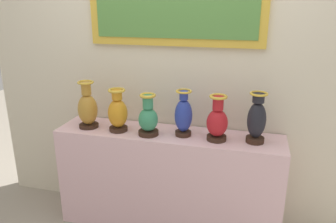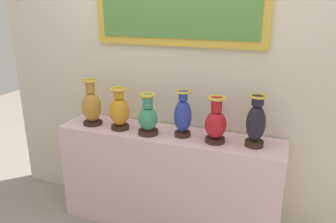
{
  "view_description": "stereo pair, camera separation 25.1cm",
  "coord_description": "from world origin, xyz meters",
  "px_view_note": "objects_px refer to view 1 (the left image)",
  "views": [
    {
      "loc": [
        0.61,
        -2.31,
        1.8
      ],
      "look_at": [
        0.0,
        0.0,
        1.02
      ],
      "focal_mm": 35.36,
      "sensor_mm": 36.0,
      "label": 1
    },
    {
      "loc": [
        0.85,
        -2.23,
        1.8
      ],
      "look_at": [
        0.0,
        0.0,
        1.02
      ],
      "focal_mm": 35.36,
      "sensor_mm": 36.0,
      "label": 2
    }
  ],
  "objects_px": {
    "vase_ochre": "(88,108)",
    "vase_amber": "(118,112)",
    "vase_jade": "(148,118)",
    "vase_cobalt": "(183,115)",
    "vase_onyx": "(257,120)",
    "vase_crimson": "(217,121)"
  },
  "relations": [
    {
      "from": "vase_onyx",
      "to": "vase_jade",
      "type": "bearing_deg",
      "value": -175.53
    },
    {
      "from": "vase_ochre",
      "to": "vase_amber",
      "type": "xyz_separation_m",
      "value": [
        0.26,
        -0.01,
        -0.01
      ]
    },
    {
      "from": "vase_amber",
      "to": "vase_jade",
      "type": "height_order",
      "value": "vase_amber"
    },
    {
      "from": "vase_cobalt",
      "to": "vase_crimson",
      "type": "relative_size",
      "value": 1.04
    },
    {
      "from": "vase_onyx",
      "to": "vase_ochre",
      "type": "bearing_deg",
      "value": -178.67
    },
    {
      "from": "vase_ochre",
      "to": "vase_amber",
      "type": "height_order",
      "value": "vase_ochre"
    },
    {
      "from": "vase_jade",
      "to": "vase_cobalt",
      "type": "relative_size",
      "value": 0.91
    },
    {
      "from": "vase_amber",
      "to": "vase_jade",
      "type": "bearing_deg",
      "value": -4.41
    },
    {
      "from": "vase_amber",
      "to": "vase_crimson",
      "type": "relative_size",
      "value": 0.99
    },
    {
      "from": "vase_amber",
      "to": "vase_cobalt",
      "type": "bearing_deg",
      "value": 4.03
    },
    {
      "from": "vase_crimson",
      "to": "vase_cobalt",
      "type": "bearing_deg",
      "value": 174.56
    },
    {
      "from": "vase_jade",
      "to": "vase_onyx",
      "type": "bearing_deg",
      "value": 4.47
    },
    {
      "from": "vase_ochre",
      "to": "vase_amber",
      "type": "relative_size",
      "value": 1.12
    },
    {
      "from": "vase_amber",
      "to": "vase_jade",
      "type": "distance_m",
      "value": 0.26
    },
    {
      "from": "vase_amber",
      "to": "vase_ochre",
      "type": "bearing_deg",
      "value": 177.47
    },
    {
      "from": "vase_ochre",
      "to": "vase_crimson",
      "type": "bearing_deg",
      "value": 0.01
    },
    {
      "from": "vase_jade",
      "to": "vase_cobalt",
      "type": "xyz_separation_m",
      "value": [
        0.26,
        0.06,
        0.03
      ]
    },
    {
      "from": "vase_amber",
      "to": "vase_onyx",
      "type": "xyz_separation_m",
      "value": [
        1.05,
        0.04,
        0.02
      ]
    },
    {
      "from": "vase_amber",
      "to": "vase_cobalt",
      "type": "distance_m",
      "value": 0.52
    },
    {
      "from": "vase_jade",
      "to": "vase_onyx",
      "type": "xyz_separation_m",
      "value": [
        0.79,
        0.06,
        0.04
      ]
    },
    {
      "from": "vase_jade",
      "to": "vase_amber",
      "type": "bearing_deg",
      "value": 175.59
    },
    {
      "from": "vase_ochre",
      "to": "vase_onyx",
      "type": "bearing_deg",
      "value": 1.33
    }
  ]
}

